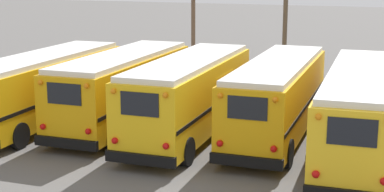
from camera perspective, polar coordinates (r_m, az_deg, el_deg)
name	(u,v)px	position (r m, az deg, el deg)	size (l,w,h in m)	color
ground_plane	(197,130)	(24.41, 0.47, -3.35)	(160.00, 160.00, 0.00)	#5B5956
school_bus_0	(44,86)	(25.99, -14.12, 0.96)	(2.76, 9.89, 2.99)	#EAAA0F
school_bus_1	(123,86)	(25.15, -6.68, 0.93)	(2.74, 9.51, 3.06)	#E5A00C
school_bus_2	(190,94)	(23.24, -0.24, 0.18)	(2.72, 9.68, 3.14)	yellow
school_bus_3	(278,96)	(23.44, 8.30, 0.04)	(2.69, 10.05, 3.05)	#E5A00C
school_bus_4	(360,110)	(21.62, 15.97, -1.28)	(2.94, 10.98, 3.11)	yellow
utility_pole	(285,13)	(35.79, 9.05, 7.96)	(1.80, 0.27, 7.51)	brown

